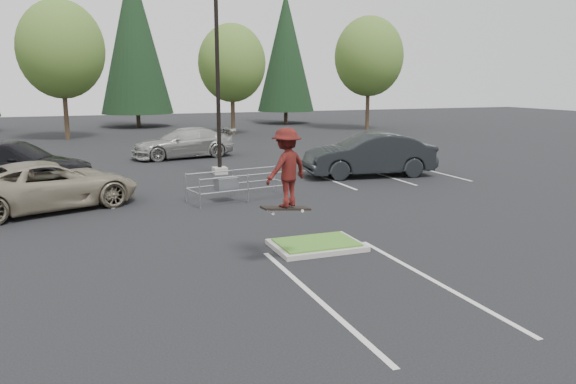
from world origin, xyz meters
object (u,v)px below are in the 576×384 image
object	(u,v)px
conif_c	(286,52)
cart_corral	(229,183)
light_pole	(218,71)
skateboarder	(286,168)
car_r_charc	(369,155)
decid_c	(232,66)
decid_d	(369,59)
conif_b	(134,38)
car_l_black	(8,165)
car_far_silver	(184,143)
car_l_tan	(46,186)
decid_b	(61,53)

from	to	relation	value
conif_c	cart_corral	size ratio (longest dim) A/B	3.34
light_pole	skateboarder	size ratio (longest dim) A/B	5.34
car_r_charc	decid_c	bearing A→B (deg)	-170.77
decid_d	conif_b	bearing A→B (deg)	150.53
decid_d	conif_b	xyz separation A→B (m)	(-17.99, 10.17, 1.94)
decid_c	conif_b	xyz separation A→B (m)	(-5.99, 10.67, 2.59)
skateboarder	car_l_black	world-z (taller)	skateboarder
skateboarder	car_r_charc	xyz separation A→B (m)	(7.70, 10.12, -1.31)
car_far_silver	cart_corral	bearing A→B (deg)	-12.15
car_l_black	car_far_silver	xyz separation A→B (m)	(8.02, 6.50, -0.13)
cart_corral	car_l_tan	xyz separation A→B (m)	(-5.90, 0.82, 0.16)
car_l_black	car_l_tan	bearing A→B (deg)	-137.16
decid_b	car_l_tan	bearing A→B (deg)	-91.19
decid_c	skateboarder	distance (m)	31.80
decid_d	skateboarder	xyz separation A→B (m)	(-19.19, -31.33, -3.67)
decid_b	cart_corral	world-z (taller)	decid_b
conif_c	light_pole	bearing A→B (deg)	-116.15
cart_corral	car_r_charc	world-z (taller)	car_r_charc
cart_corral	car_l_black	distance (m)	9.12
decid_c	car_l_tan	distance (m)	26.41
decid_d	conif_c	bearing A→B (deg)	113.53
decid_d	car_l_black	distance (m)	32.48
light_pole	conif_c	world-z (taller)	conif_c
decid_d	car_l_tan	distance (m)	34.21
light_pole	decid_b	bearing A→B (deg)	109.35
cart_corral	skateboarder	distance (m)	7.38
decid_d	car_l_black	xyz separation A→B (m)	(-25.99, -18.83, -4.98)
decid_d	car_r_charc	world-z (taller)	decid_d
car_far_silver	conif_c	bearing A→B (deg)	137.81
car_l_black	cart_corral	bearing A→B (deg)	-101.30
skateboarder	car_l_black	bearing A→B (deg)	-87.35
car_r_charc	car_l_black	bearing A→B (deg)	-91.50
car_l_black	decid_d	bearing A→B (deg)	-29.66
decid_b	car_l_black	distance (m)	19.81
conif_b	car_r_charc	bearing A→B (deg)	-78.30
light_pole	car_l_tan	bearing A→B (deg)	-144.46
decid_b	decid_c	world-z (taller)	decid_b
skateboarder	car_far_silver	world-z (taller)	skateboarder
cart_corral	decid_d	bearing A→B (deg)	42.06
conif_b	car_far_silver	bearing A→B (deg)	-89.95
car_r_charc	car_far_silver	xyz separation A→B (m)	(-6.48, 8.88, -0.13)
decid_b	car_far_silver	xyz separation A→B (m)	(6.03, -12.53, -5.24)
decid_c	car_far_silver	xyz separation A→B (m)	(-5.97, -11.83, -4.45)
decid_b	conif_b	world-z (taller)	conif_b
decid_d	conif_b	size ratio (longest dim) A/B	0.65
cart_corral	car_l_tan	world-z (taller)	car_l_tan
decid_b	decid_d	world-z (taller)	decid_b
light_pole	decid_b	world-z (taller)	light_pole
conif_b	cart_corral	distance (m)	35.07
car_l_tan	decid_c	bearing A→B (deg)	-49.05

